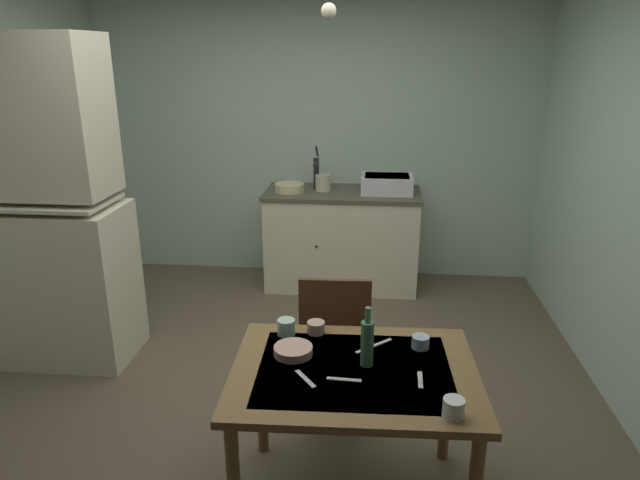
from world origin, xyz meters
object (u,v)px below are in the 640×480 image
Objects in this scene: glass_bottle at (367,342)px; mixing_bowl_counter at (289,188)px; hutch_cabinet at (53,217)px; teacup_mint at (454,408)px; sink_basin at (387,184)px; dining_table at (354,388)px; serving_bowl_wide at (293,350)px; chair_far_side at (335,343)px; hand_pump at (316,171)px.

mixing_bowl_counter is at bearing 105.81° from glass_bottle.
hutch_cabinet is 8.46× the size of mixing_bowl_counter.
hutch_cabinet reaches higher than glass_bottle.
teacup_mint is (2.41, -1.50, -0.25)m from hutch_cabinet.
hutch_cabinet is 4.91× the size of sink_basin.
serving_bowl_wide is at bearing 160.60° from dining_table.
chair_far_side is at bearing -74.54° from mixing_bowl_counter.
mixing_bowl_counter is 0.92× the size of glass_bottle.
serving_bowl_wide is at bearing -32.27° from hutch_cabinet.
sink_basin is at bearing 94.09° from teacup_mint.
hand_pump is (-0.62, 0.05, 0.09)m from sink_basin.
glass_bottle is at bearing 134.39° from teacup_mint.
hand_pump is at bearing 98.74° from chair_far_side.
dining_table is (2.03, -1.20, -0.38)m from hutch_cabinet.
hutch_cabinet reaches higher than serving_bowl_wide.
sink_basin is 0.40× the size of dining_table.
sink_basin is 5.29× the size of teacup_mint.
hutch_cabinet is at bearing -134.28° from mixing_bowl_counter.
hutch_cabinet is 2.85m from teacup_mint.
teacup_mint is (0.83, -2.99, -0.28)m from hand_pump.
teacup_mint is at bearing -45.61° from glass_bottle.
teacup_mint is at bearing -69.93° from mixing_bowl_counter.
mixing_bowl_counter is 2.65m from glass_bottle.
hutch_cabinet is 2.33× the size of chair_far_side.
chair_far_side reaches higher than teacup_mint.
mixing_bowl_counter is 2.08m from chair_far_side.
hand_pump reaches higher than sink_basin.
hand_pump is 2.61m from serving_bowl_wide.
dining_table is 1.19× the size of chair_far_side.
serving_bowl_wide is at bearing -100.25° from sink_basin.
hand_pump is 2.70m from glass_bottle.
sink_basin is 0.47× the size of chair_far_side.
mixing_bowl_counter reaches higher than chair_far_side.
glass_bottle reaches higher than chair_far_side.
glass_bottle is (0.50, -2.65, -0.21)m from hand_pump.
hutch_cabinet is 2.39m from glass_bottle.
chair_far_side is (-0.30, -2.01, -0.46)m from sink_basin.
mixing_bowl_counter is 2.53m from serving_bowl_wide.
chair_far_side is at bearing -16.60° from hutch_cabinet.
hutch_cabinet is 2.17m from hand_pump.
dining_table is 0.66m from chair_far_side.
sink_basin reaches higher than mixing_bowl_counter.
dining_table is (-0.18, -2.64, -0.32)m from sink_basin.
sink_basin reaches higher than glass_bottle.
hand_pump is 0.28m from mixing_bowl_counter.
teacup_mint reaches higher than dining_table.
teacup_mint is 0.30× the size of glass_bottle.
dining_table is 13.26× the size of teacup_mint.
sink_basin is 1.58× the size of glass_bottle.
hand_pump is at bearing 43.20° from hutch_cabinet.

